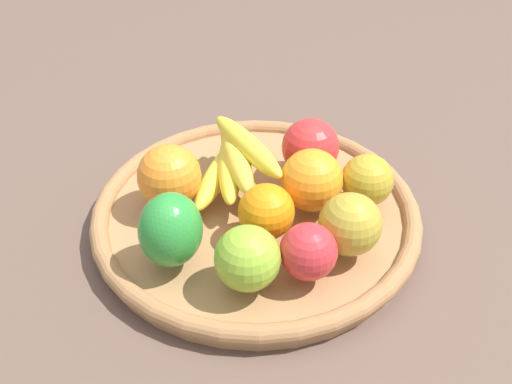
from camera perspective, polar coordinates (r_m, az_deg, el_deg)
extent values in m
plane|color=brown|center=(0.83, 0.00, -2.99)|extent=(2.40, 2.40, 0.00)
cylinder|color=#A5764A|center=(0.83, 0.00, -2.39)|extent=(0.42, 0.42, 0.02)
torus|color=#A06E44|center=(0.82, 0.00, -1.77)|extent=(0.44, 0.44, 0.02)
sphere|color=red|center=(0.85, 5.08, 4.19)|extent=(0.11, 0.11, 0.08)
sphere|color=orange|center=(0.74, 0.97, -1.84)|extent=(0.09, 0.09, 0.07)
ellipsoid|color=green|center=(0.71, -7.95, -3.50)|extent=(0.09, 0.09, 0.09)
sphere|color=orange|center=(0.80, -8.07, 1.48)|extent=(0.09, 0.09, 0.08)
sphere|color=#B39928|center=(0.81, 10.30, 1.09)|extent=(0.08, 0.08, 0.07)
sphere|color=red|center=(0.70, 4.90, -5.54)|extent=(0.09, 0.09, 0.07)
ellipsoid|color=yellow|center=(0.84, -3.52, 1.75)|extent=(0.08, 0.17, 0.03)
ellipsoid|color=yellow|center=(0.83, -2.45, 2.44)|extent=(0.12, 0.15, 0.03)
ellipsoid|color=yellow|center=(0.82, -1.85, 3.28)|extent=(0.14, 0.14, 0.03)
ellipsoid|color=yellow|center=(0.82, -0.81, 4.33)|extent=(0.16, 0.10, 0.03)
sphere|color=orange|center=(0.79, 5.19, 1.12)|extent=(0.11, 0.11, 0.08)
sphere|color=#B2982F|center=(0.73, 8.74, -2.97)|extent=(0.10, 0.10, 0.08)
sphere|color=#8DB930|center=(0.68, -0.79, -6.18)|extent=(0.09, 0.09, 0.08)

